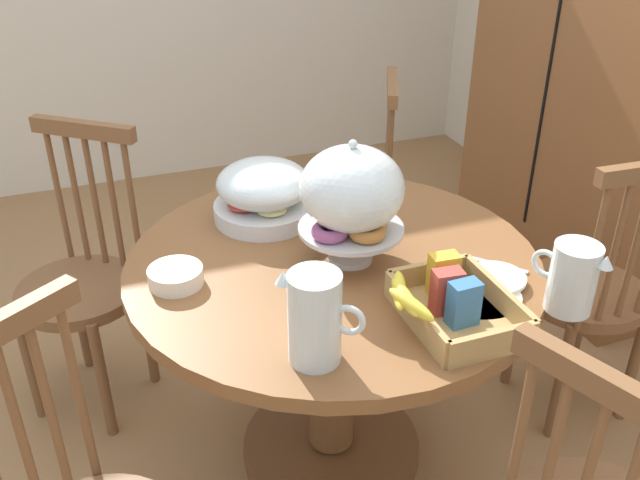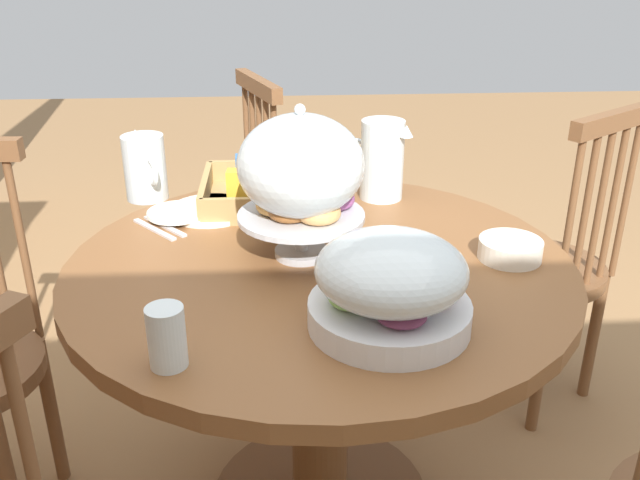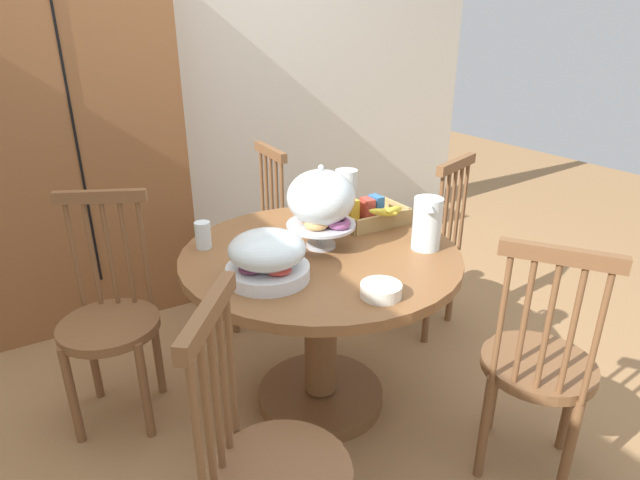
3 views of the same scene
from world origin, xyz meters
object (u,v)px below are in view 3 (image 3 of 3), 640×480
object	(u,v)px
fruit_platter_covered	(267,257)
china_plate_large	(346,217)
china_plate_small	(330,211)
pastry_stand_with_dome	(321,201)
windsor_chair_by_cabinet	(538,368)
windsor_chair_host_seat	(111,322)
orange_juice_pitcher	(427,226)
drinking_glass	(203,235)
windsor_chair_facing_door	(424,251)
cereal_bowl	(381,290)
dining_table	(320,302)
windsor_chair_far_side	(251,242)
cereal_basket	(370,214)
wooden_armoire	(71,143)
windsor_chair_near_window	(271,475)
milk_pitcher	(346,189)

from	to	relation	value
fruit_platter_covered	china_plate_large	size ratio (longest dim) A/B	1.36
china_plate_small	pastry_stand_with_dome	bearing A→B (deg)	-127.53
windsor_chair_by_cabinet	windsor_chair_host_seat	distance (m)	1.66
orange_juice_pitcher	drinking_glass	size ratio (longest dim) A/B	1.94
windsor_chair_facing_door	cereal_bowl	size ratio (longest dim) A/B	6.96
dining_table	windsor_chair_by_cabinet	xyz separation A→B (m)	(0.47, -0.72, -0.06)
windsor_chair_facing_door	pastry_stand_with_dome	distance (m)	0.95
windsor_chair_far_side	fruit_platter_covered	distance (m)	1.09
windsor_chair_by_cabinet	china_plate_small	world-z (taller)	windsor_chair_by_cabinet
cereal_basket	china_plate_small	distance (m)	0.21
windsor_chair_by_cabinet	windsor_chair_far_side	world-z (taller)	same
wooden_armoire	pastry_stand_with_dome	bearing A→B (deg)	-62.83
fruit_platter_covered	china_plate_small	world-z (taller)	fruit_platter_covered
windsor_chair_facing_door	cereal_basket	size ratio (longest dim) A/B	3.09
windsor_chair_facing_door	windsor_chair_by_cabinet	bearing A→B (deg)	-109.21
windsor_chair_host_seat	drinking_glass	world-z (taller)	windsor_chair_host_seat
cereal_basket	china_plate_large	world-z (taller)	cereal_basket
windsor_chair_far_side	orange_juice_pitcher	bearing A→B (deg)	-73.12
dining_table	windsor_chair_facing_door	xyz separation A→B (m)	(0.82, 0.27, -0.06)
windsor_chair_host_seat	dining_table	bearing A→B (deg)	-26.36
windsor_chair_host_seat	orange_juice_pitcher	size ratio (longest dim) A/B	4.57
windsor_chair_by_cabinet	windsor_chair_near_window	bearing A→B (deg)	176.60
windsor_chair_host_seat	windsor_chair_by_cabinet	bearing A→B (deg)	-41.64
windsor_chair_near_window	cereal_basket	distance (m)	1.27
milk_pitcher	drinking_glass	xyz separation A→B (m)	(-0.80, -0.17, -0.02)
windsor_chair_host_seat	wooden_armoire	bearing A→B (deg)	85.94
dining_table	windsor_chair_host_seat	bearing A→B (deg)	153.64
orange_juice_pitcher	china_plate_large	distance (m)	0.47
milk_pitcher	cereal_basket	bearing A→B (deg)	-101.96
orange_juice_pitcher	cereal_basket	size ratio (longest dim) A/B	0.67
dining_table	pastry_stand_with_dome	size ratio (longest dim) A/B	3.26
orange_juice_pitcher	milk_pitcher	world-z (taller)	orange_juice_pitcher
windsor_chair_facing_door	cereal_bowl	xyz separation A→B (m)	(-0.83, -0.69, 0.31)
windsor_chair_by_cabinet	windsor_chair_far_side	distance (m)	1.63
fruit_platter_covered	china_plate_small	distance (m)	0.71
windsor_chair_by_cabinet	windsor_chair_facing_door	distance (m)	1.05
windsor_chair_host_seat	china_plate_small	bearing A→B (deg)	-2.09
fruit_platter_covered	china_plate_large	bearing A→B (deg)	32.54
windsor_chair_host_seat	cereal_bowl	size ratio (longest dim) A/B	6.96
orange_juice_pitcher	china_plate_small	world-z (taller)	orange_juice_pitcher
fruit_platter_covered	drinking_glass	bearing A→B (deg)	104.80
windsor_chair_host_seat	cereal_basket	distance (m)	1.20
pastry_stand_with_dome	windsor_chair_host_seat	bearing A→B (deg)	156.80
wooden_armoire	windsor_chair_host_seat	xyz separation A→B (m)	(-0.08, -1.07, -0.53)
orange_juice_pitcher	windsor_chair_near_window	bearing A→B (deg)	-153.28
china_plate_large	china_plate_small	xyz separation A→B (m)	(-0.04, 0.08, 0.01)
fruit_platter_covered	cereal_bowl	world-z (taller)	fruit_platter_covered
pastry_stand_with_dome	fruit_platter_covered	size ratio (longest dim) A/B	1.15
windsor_chair_facing_door	china_plate_small	distance (m)	0.64
wooden_armoire	china_plate_small	size ratio (longest dim) A/B	13.07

